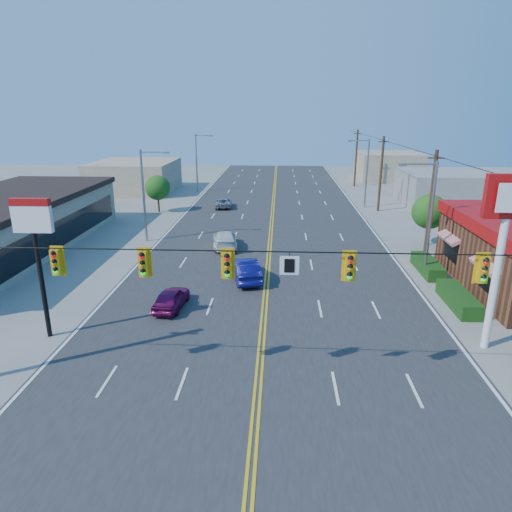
{
  "coord_description": "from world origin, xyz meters",
  "views": [
    {
      "loc": [
        0.78,
        -16.64,
        11.16
      ],
      "look_at": [
        -0.68,
        11.24,
        2.2
      ],
      "focal_mm": 32.0,
      "sensor_mm": 36.0,
      "label": 1
    }
  ],
  "objects_px": {
    "kfc_pylon": "(504,228)",
    "car_blue": "(245,270)",
    "car_white": "(225,240)",
    "pizza_hut_sign": "(35,240)",
    "signal_span": "(255,279)",
    "car_silver": "(223,203)",
    "car_magenta": "(171,299)"
  },
  "relations": [
    {
      "from": "car_blue",
      "to": "kfc_pylon",
      "type": "bearing_deg",
      "value": 131.36
    },
    {
      "from": "signal_span",
      "to": "car_blue",
      "type": "height_order",
      "value": "signal_span"
    },
    {
      "from": "kfc_pylon",
      "to": "car_blue",
      "type": "bearing_deg",
      "value": 145.47
    },
    {
      "from": "signal_span",
      "to": "car_silver",
      "type": "xyz_separation_m",
      "value": [
        -5.79,
        36.75,
        -4.31
      ]
    },
    {
      "from": "car_blue",
      "to": "car_silver",
      "type": "relative_size",
      "value": 1.09
    },
    {
      "from": "car_white",
      "to": "car_silver",
      "type": "bearing_deg",
      "value": -90.73
    },
    {
      "from": "kfc_pylon",
      "to": "pizza_hut_sign",
      "type": "xyz_separation_m",
      "value": [
        -22.0,
        0.0,
        -0.86
      ]
    },
    {
      "from": "pizza_hut_sign",
      "to": "car_silver",
      "type": "height_order",
      "value": "pizza_hut_sign"
    },
    {
      "from": "signal_span",
      "to": "car_white",
      "type": "relative_size",
      "value": 5.08
    },
    {
      "from": "kfc_pylon",
      "to": "car_blue",
      "type": "xyz_separation_m",
      "value": [
        -12.49,
        8.59,
        -5.29
      ]
    },
    {
      "from": "car_magenta",
      "to": "car_silver",
      "type": "distance_m",
      "value": 29.04
    },
    {
      "from": "signal_span",
      "to": "car_magenta",
      "type": "height_order",
      "value": "signal_span"
    },
    {
      "from": "car_blue",
      "to": "car_silver",
      "type": "distance_m",
      "value": 24.56
    },
    {
      "from": "signal_span",
      "to": "car_blue",
      "type": "distance_m",
      "value": 13.33
    },
    {
      "from": "kfc_pylon",
      "to": "car_silver",
      "type": "height_order",
      "value": "kfc_pylon"
    },
    {
      "from": "car_silver",
      "to": "signal_span",
      "type": "bearing_deg",
      "value": 93.1
    },
    {
      "from": "car_blue",
      "to": "car_silver",
      "type": "bearing_deg",
      "value": -93.73
    },
    {
      "from": "pizza_hut_sign",
      "to": "kfc_pylon",
      "type": "bearing_deg",
      "value": 0.0
    },
    {
      "from": "car_magenta",
      "to": "car_white",
      "type": "distance_m",
      "value": 12.63
    },
    {
      "from": "signal_span",
      "to": "pizza_hut_sign",
      "type": "height_order",
      "value": "signal_span"
    },
    {
      "from": "signal_span",
      "to": "car_blue",
      "type": "relative_size",
      "value": 5.35
    },
    {
      "from": "car_blue",
      "to": "car_magenta",
      "type": "bearing_deg",
      "value": 36.71
    },
    {
      "from": "pizza_hut_sign",
      "to": "car_white",
      "type": "height_order",
      "value": "pizza_hut_sign"
    },
    {
      "from": "car_magenta",
      "to": "car_blue",
      "type": "relative_size",
      "value": 0.79
    },
    {
      "from": "signal_span",
      "to": "pizza_hut_sign",
      "type": "distance_m",
      "value": 11.6
    },
    {
      "from": "signal_span",
      "to": "car_silver",
      "type": "bearing_deg",
      "value": 98.96
    },
    {
      "from": "signal_span",
      "to": "kfc_pylon",
      "type": "relative_size",
      "value": 2.86
    },
    {
      "from": "signal_span",
      "to": "kfc_pylon",
      "type": "height_order",
      "value": "signal_span"
    },
    {
      "from": "kfc_pylon",
      "to": "pizza_hut_sign",
      "type": "bearing_deg",
      "value": 180.0
    },
    {
      "from": "kfc_pylon",
      "to": "pizza_hut_sign",
      "type": "distance_m",
      "value": 22.02
    },
    {
      "from": "car_blue",
      "to": "car_silver",
      "type": "xyz_separation_m",
      "value": [
        -4.42,
        24.16,
        -0.17
      ]
    },
    {
      "from": "kfc_pylon",
      "to": "car_white",
      "type": "bearing_deg",
      "value": 132.3
    }
  ]
}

